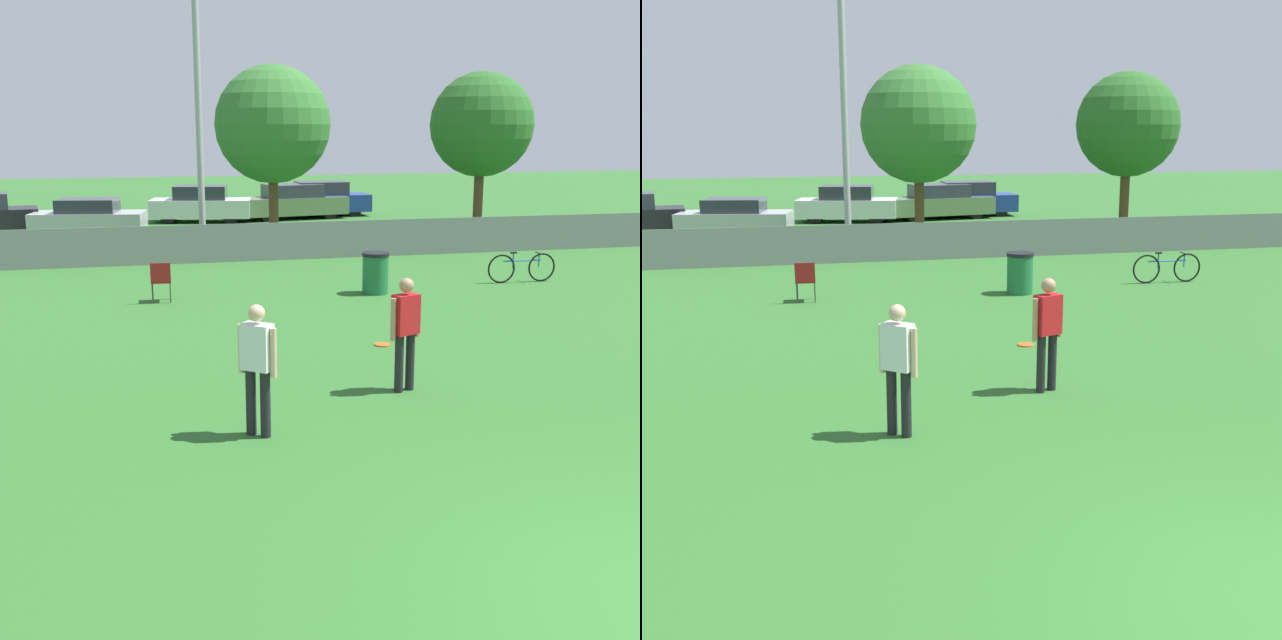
% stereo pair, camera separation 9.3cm
% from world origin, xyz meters
% --- Properties ---
extents(fence_backline, '(27.51, 0.07, 1.21)m').
position_xyz_m(fence_backline, '(0.00, 18.00, 0.55)').
color(fence_backline, gray).
rests_on(fence_backline, ground_plane).
extents(light_pole, '(0.90, 0.36, 9.00)m').
position_xyz_m(light_pole, '(-2.03, 19.77, 5.27)').
color(light_pole, '#9E9EA3').
rests_on(light_pole, ground_plane).
extents(tree_near_pole, '(3.79, 3.79, 5.77)m').
position_xyz_m(tree_near_pole, '(0.50, 21.55, 3.86)').
color(tree_near_pole, brown).
rests_on(tree_near_pole, ground_plane).
extents(tree_far_right, '(3.43, 3.43, 5.59)m').
position_xyz_m(tree_far_right, '(7.36, 20.51, 3.86)').
color(tree_far_right, brown).
rests_on(tree_far_right, ground_plane).
extents(player_receiver_white, '(0.43, 0.41, 1.69)m').
position_xyz_m(player_receiver_white, '(-2.77, 4.54, 0.97)').
color(player_receiver_white, black).
rests_on(player_receiver_white, ground_plane).
extents(player_thrower_red, '(0.51, 0.34, 1.69)m').
position_xyz_m(player_thrower_red, '(-0.40, 5.79, 0.97)').
color(player_thrower_red, black).
rests_on(player_thrower_red, ground_plane).
extents(frisbee_disc, '(0.29, 0.29, 0.03)m').
position_xyz_m(frisbee_disc, '(0.07, 8.28, 0.01)').
color(frisbee_disc, '#E5591E').
rests_on(frisbee_disc, ground_plane).
extents(folding_chair_sideline, '(0.46, 0.46, 0.90)m').
position_xyz_m(folding_chair_sideline, '(-3.60, 12.87, 0.53)').
color(folding_chair_sideline, '#333338').
rests_on(folding_chair_sideline, ground_plane).
extents(bicycle_sideline, '(1.81, 0.44, 0.78)m').
position_xyz_m(bicycle_sideline, '(5.28, 13.19, 0.37)').
color(bicycle_sideline, black).
rests_on(bicycle_sideline, ground_plane).
extents(trash_bin, '(0.63, 0.63, 0.96)m').
position_xyz_m(trash_bin, '(1.31, 12.72, 0.49)').
color(trash_bin, '#1E6638').
rests_on(trash_bin, ground_plane).
extents(parked_car_silver, '(4.17, 2.44, 1.32)m').
position_xyz_m(parked_car_silver, '(-5.61, 25.03, 0.64)').
color(parked_car_silver, black).
rests_on(parked_car_silver, ground_plane).
extents(parked_car_white, '(4.29, 2.45, 1.47)m').
position_xyz_m(parked_car_white, '(-1.30, 28.38, 0.71)').
color(parked_car_white, black).
rests_on(parked_car_white, ground_plane).
extents(parked_car_olive, '(4.70, 2.45, 1.45)m').
position_xyz_m(parked_car_olive, '(2.60, 28.71, 0.70)').
color(parked_car_olive, black).
rests_on(parked_car_olive, ground_plane).
extents(parked_car_blue, '(4.15, 1.77, 1.49)m').
position_xyz_m(parked_car_blue, '(4.07, 29.58, 0.72)').
color(parked_car_blue, black).
rests_on(parked_car_blue, ground_plane).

